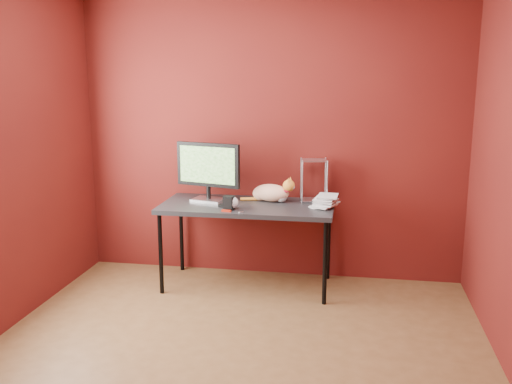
% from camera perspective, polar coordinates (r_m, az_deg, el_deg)
% --- Properties ---
extents(room, '(3.52, 3.52, 2.61)m').
position_cam_1_polar(room, '(3.49, -2.64, 4.64)').
color(room, brown).
rests_on(room, ground).
extents(desk, '(1.50, 0.70, 0.75)m').
position_cam_1_polar(desk, '(4.98, -0.88, -1.80)').
color(desk, black).
rests_on(desk, ground).
extents(monitor, '(0.60, 0.25, 0.52)m').
position_cam_1_polar(monitor, '(5.05, -4.81, 2.32)').
color(monitor, '#BBBBC0').
rests_on(monitor, desk).
extents(cat, '(0.49, 0.24, 0.23)m').
position_cam_1_polar(cat, '(5.07, 1.57, -0.05)').
color(cat, orange).
rests_on(cat, desk).
extents(skull_mug, '(0.11, 0.12, 0.11)m').
position_cam_1_polar(skull_mug, '(4.79, -2.43, -1.06)').
color(skull_mug, silver).
rests_on(skull_mug, desk).
extents(speaker, '(0.10, 0.10, 0.12)m').
position_cam_1_polar(speaker, '(4.77, -2.73, -1.15)').
color(speaker, black).
rests_on(speaker, desk).
extents(book_stack, '(0.25, 0.28, 1.13)m').
position_cam_1_polar(book_stack, '(4.85, 6.21, 5.16)').
color(book_stack, beige).
rests_on(book_stack, desk).
extents(wire_rack, '(0.24, 0.21, 0.38)m').
position_cam_1_polar(wire_rack, '(5.08, 5.81, 1.19)').
color(wire_rack, '#BBBBC0').
rests_on(wire_rack, desk).
extents(pocket_knife, '(0.08, 0.04, 0.02)m').
position_cam_1_polar(pocket_knife, '(4.71, -2.98, -1.89)').
color(pocket_knife, '#A21D0C').
rests_on(pocket_knife, desk).
extents(black_gadget, '(0.06, 0.04, 0.03)m').
position_cam_1_polar(black_gadget, '(4.86, -3.44, -1.41)').
color(black_gadget, black).
rests_on(black_gadget, desk).
extents(washer, '(0.05, 0.05, 0.00)m').
position_cam_1_polar(washer, '(4.69, -1.53, -2.02)').
color(washer, '#BBBBC0').
rests_on(washer, desk).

